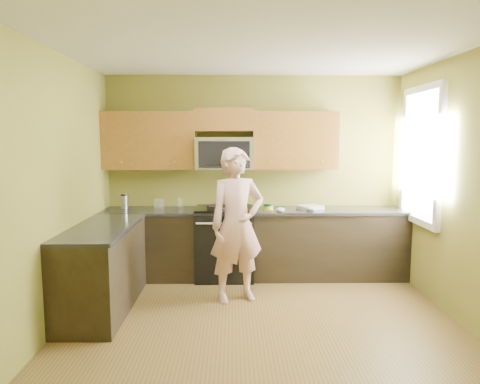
{
  "coord_description": "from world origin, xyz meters",
  "views": [
    {
      "loc": [
        -0.29,
        -4.0,
        1.85
      ],
      "look_at": [
        -0.2,
        1.3,
        1.2
      ],
      "focal_mm": 32.59,
      "sensor_mm": 36.0,
      "label": 1
    }
  ],
  "objects_px": {
    "frying_pan": "(218,210)",
    "microwave": "(224,169)",
    "butter_tub": "(268,211)",
    "stove": "(225,243)",
    "woman": "(237,225)",
    "travel_mug": "(125,208)"
  },
  "relations": [
    {
      "from": "frying_pan",
      "to": "microwave",
      "type": "bearing_deg",
      "value": 58.16
    },
    {
      "from": "butter_tub",
      "to": "stove",
      "type": "bearing_deg",
      "value": 171.18
    },
    {
      "from": "woman",
      "to": "butter_tub",
      "type": "distance_m",
      "value": 0.84
    },
    {
      "from": "stove",
      "to": "microwave",
      "type": "xyz_separation_m",
      "value": [
        0.0,
        0.12,
        0.97
      ]
    },
    {
      "from": "woman",
      "to": "frying_pan",
      "type": "relative_size",
      "value": 3.54
    },
    {
      "from": "stove",
      "to": "frying_pan",
      "type": "height_order",
      "value": "frying_pan"
    },
    {
      "from": "stove",
      "to": "woman",
      "type": "distance_m",
      "value": 0.93
    },
    {
      "from": "woman",
      "to": "frying_pan",
      "type": "bearing_deg",
      "value": 91.19
    },
    {
      "from": "stove",
      "to": "frying_pan",
      "type": "relative_size",
      "value": 1.92
    },
    {
      "from": "microwave",
      "to": "woman",
      "type": "distance_m",
      "value": 1.12
    },
    {
      "from": "butter_tub",
      "to": "woman",
      "type": "bearing_deg",
      "value": -119.36
    },
    {
      "from": "microwave",
      "to": "frying_pan",
      "type": "relative_size",
      "value": 1.53
    },
    {
      "from": "microwave",
      "to": "travel_mug",
      "type": "xyz_separation_m",
      "value": [
        -1.34,
        -0.01,
        -0.53
      ]
    },
    {
      "from": "butter_tub",
      "to": "microwave",
      "type": "bearing_deg",
      "value": 159.48
    },
    {
      "from": "stove",
      "to": "travel_mug",
      "type": "relative_size",
      "value": 4.81
    },
    {
      "from": "frying_pan",
      "to": "woman",
      "type": "bearing_deg",
      "value": -86.53
    },
    {
      "from": "stove",
      "to": "woman",
      "type": "height_order",
      "value": "woman"
    },
    {
      "from": "frying_pan",
      "to": "butter_tub",
      "type": "bearing_deg",
      "value": -7.02
    },
    {
      "from": "woman",
      "to": "microwave",
      "type": "bearing_deg",
      "value": 78.87
    },
    {
      "from": "microwave",
      "to": "frying_pan",
      "type": "bearing_deg",
      "value": -103.48
    },
    {
      "from": "microwave",
      "to": "travel_mug",
      "type": "height_order",
      "value": "microwave"
    },
    {
      "from": "stove",
      "to": "butter_tub",
      "type": "height_order",
      "value": "butter_tub"
    }
  ]
}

